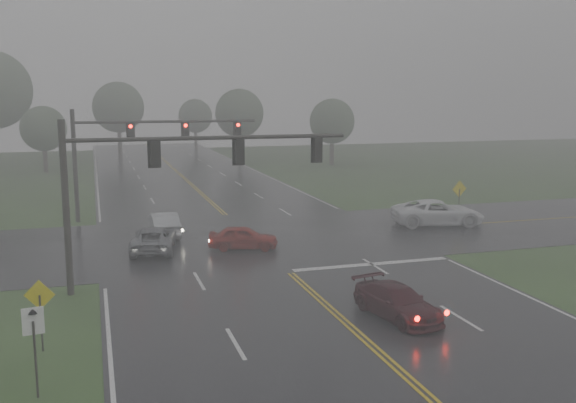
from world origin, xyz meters
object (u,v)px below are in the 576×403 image
object	(u,v)px
signal_gantry_near	(157,171)
sedan_maroon	(397,318)
pickup_white	(437,225)
sedan_silver	(164,236)
sedan_red	(243,249)
signal_gantry_far	(133,142)
car_grey	(154,251)

from	to	relation	value
signal_gantry_near	sedan_maroon	bearing A→B (deg)	-39.25
pickup_white	sedan_silver	bearing A→B (deg)	95.60
sedan_maroon	sedan_red	size ratio (longest dim) A/B	1.12
sedan_red	signal_gantry_near	world-z (taller)	signal_gantry_near
sedan_silver	signal_gantry_near	world-z (taller)	signal_gantry_near
signal_gantry_near	signal_gantry_far	world-z (taller)	signal_gantry_far
sedan_red	signal_gantry_far	world-z (taller)	signal_gantry_far
car_grey	signal_gantry_near	bearing A→B (deg)	97.91
sedan_silver	pickup_white	distance (m)	18.04
sedan_red	car_grey	xyz separation A→B (m)	(-4.88, 1.01, 0.00)
car_grey	pickup_white	distance (m)	18.97
sedan_maroon	signal_gantry_near	bearing A→B (deg)	130.07
sedan_silver	signal_gantry_near	size ratio (longest dim) A/B	0.35
sedan_silver	sedan_red	bearing A→B (deg)	128.75
sedan_maroon	pickup_white	xyz separation A→B (m)	(10.77, 15.64, 0.00)
sedan_red	signal_gantry_far	distance (m)	13.35
signal_gantry_near	pickup_white	bearing A→B (deg)	24.46
car_grey	signal_gantry_near	world-z (taller)	signal_gantry_near
pickup_white	signal_gantry_far	distance (m)	21.60
sedan_red	pickup_white	xyz separation A→B (m)	(14.00, 2.84, 0.00)
sedan_maroon	signal_gantry_far	distance (m)	25.85
sedan_silver	car_grey	xyz separation A→B (m)	(-0.94, -3.73, 0.00)
sedan_maroon	car_grey	xyz separation A→B (m)	(-8.11, 13.80, 0.00)
sedan_silver	signal_gantry_near	bearing A→B (deg)	82.24
sedan_maroon	sedan_silver	size ratio (longest dim) A/B	0.96
signal_gantry_near	signal_gantry_far	bearing A→B (deg)	90.12
car_grey	signal_gantry_near	xyz separation A→B (m)	(-0.33, -6.91, 5.33)
pickup_white	signal_gantry_near	xyz separation A→B (m)	(-19.21, -8.74, 5.33)
sedan_maroon	sedan_red	xyz separation A→B (m)	(-3.23, 12.79, 0.00)
sedan_red	sedan_silver	bearing A→B (deg)	56.43
sedan_maroon	sedan_red	distance (m)	13.19
sedan_maroon	car_grey	size ratio (longest dim) A/B	0.89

